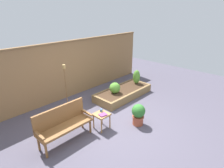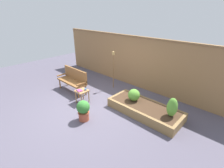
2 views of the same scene
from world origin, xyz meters
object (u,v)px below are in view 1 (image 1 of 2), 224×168
(garden_bench, at_px, (63,122))
(potted_boxwood, at_px, (138,114))
(shrub_far_corner, at_px, (136,77))
(shrub_near_bench, at_px, (115,88))
(book_on_table, at_px, (103,115))
(tiki_torch, at_px, (65,79))
(cup_on_table, at_px, (101,110))
(side_table, at_px, (102,116))

(garden_bench, distance_m, potted_boxwood, 2.16)
(potted_boxwood, height_order, shrub_far_corner, shrub_far_corner)
(potted_boxwood, bearing_deg, garden_bench, 152.50)
(garden_bench, bearing_deg, shrub_near_bench, 12.93)
(book_on_table, height_order, shrub_near_bench, shrub_near_bench)
(book_on_table, distance_m, potted_boxwood, 1.07)
(book_on_table, distance_m, tiki_torch, 1.87)
(cup_on_table, distance_m, tiki_torch, 1.69)
(book_on_table, xyz_separation_m, potted_boxwood, (0.91, -0.55, -0.13))
(garden_bench, bearing_deg, book_on_table, -23.94)
(side_table, xyz_separation_m, book_on_table, (-0.02, -0.08, 0.10))
(shrub_near_bench, height_order, shrub_far_corner, shrub_far_corner)
(garden_bench, height_order, cup_on_table, garden_bench)
(cup_on_table, xyz_separation_m, shrub_near_bench, (1.50, 0.86, -0.02))
(garden_bench, xyz_separation_m, book_on_table, (1.00, -0.44, -0.05))
(side_table, distance_m, potted_boxwood, 1.09)
(side_table, height_order, shrub_far_corner, shrub_far_corner)
(potted_boxwood, distance_m, shrub_far_corner, 2.59)
(tiki_torch, bearing_deg, potted_boxwood, -68.61)
(shrub_near_bench, height_order, tiki_torch, tiki_torch)
(cup_on_table, xyz_separation_m, book_on_table, (-0.11, -0.18, -0.02))
(side_table, distance_m, shrub_near_bench, 1.86)
(side_table, height_order, tiki_torch, tiki_torch)
(potted_boxwood, height_order, tiki_torch, tiki_torch)
(side_table, height_order, book_on_table, book_on_table)
(garden_bench, distance_m, shrub_near_bench, 2.68)
(potted_boxwood, height_order, shrub_near_bench, shrub_near_bench)
(side_table, relative_size, shrub_far_corner, 0.83)
(shrub_near_bench, distance_m, tiki_torch, 1.86)
(garden_bench, bearing_deg, shrub_far_corner, 8.66)
(cup_on_table, xyz_separation_m, shrub_far_corner, (2.83, 0.86, 0.07))
(cup_on_table, xyz_separation_m, tiki_torch, (-0.11, 1.58, 0.58))
(garden_bench, xyz_separation_m, side_table, (1.02, -0.36, -0.15))
(shrub_far_corner, relative_size, tiki_torch, 0.37)
(garden_bench, distance_m, shrub_far_corner, 3.98)
(shrub_near_bench, bearing_deg, potted_boxwood, -113.86)
(cup_on_table, height_order, shrub_far_corner, shrub_far_corner)
(shrub_near_bench, bearing_deg, cup_on_table, -150.26)
(side_table, height_order, cup_on_table, cup_on_table)
(side_table, bearing_deg, book_on_table, -106.26)
(side_table, xyz_separation_m, shrub_near_bench, (1.59, 0.96, 0.10))
(shrub_near_bench, xyz_separation_m, shrub_far_corner, (1.32, 0.00, 0.09))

